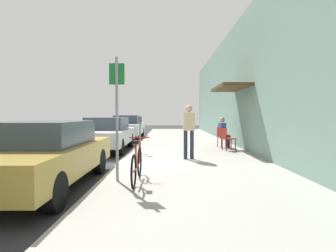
# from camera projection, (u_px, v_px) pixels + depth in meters

# --- Properties ---
(ground_plane) EXTENTS (60.00, 60.00, 0.00)m
(ground_plane) POSITION_uv_depth(u_px,v_px,m) (122.00, 164.00, 8.42)
(ground_plane) COLOR #2D2D30
(sidewalk_slab) EXTENTS (4.50, 32.00, 0.12)m
(sidewalk_slab) POSITION_uv_depth(u_px,v_px,m) (190.00, 153.00, 10.41)
(sidewalk_slab) COLOR #9E9B93
(sidewalk_slab) RESTS_ON ground_plane
(building_facade) EXTENTS (1.40, 32.00, 5.61)m
(building_facade) POSITION_uv_depth(u_px,v_px,m) (253.00, 81.00, 10.28)
(building_facade) COLOR gray
(building_facade) RESTS_ON ground_plane
(parked_car_0) EXTENTS (1.80, 4.40, 1.38)m
(parked_car_0) POSITION_uv_depth(u_px,v_px,m) (45.00, 153.00, 5.62)
(parked_car_0) COLOR #A58433
(parked_car_0) RESTS_ON ground_plane
(parked_car_1) EXTENTS (1.80, 4.40, 1.40)m
(parked_car_1) POSITION_uv_depth(u_px,v_px,m) (108.00, 133.00, 11.45)
(parked_car_1) COLOR #B7B7BC
(parked_car_1) RESTS_ON ground_plane
(parked_car_2) EXTENTS (1.80, 4.40, 1.47)m
(parked_car_2) POSITION_uv_depth(u_px,v_px,m) (129.00, 127.00, 17.21)
(parked_car_2) COLOR silver
(parked_car_2) RESTS_ON ground_plane
(parking_meter) EXTENTS (0.12, 0.10, 1.32)m
(parking_meter) POSITION_uv_depth(u_px,v_px,m) (141.00, 132.00, 9.87)
(parking_meter) COLOR slate
(parking_meter) RESTS_ON sidewalk_slab
(street_sign) EXTENTS (0.32, 0.06, 2.60)m
(street_sign) POSITION_uv_depth(u_px,v_px,m) (118.00, 109.00, 5.67)
(street_sign) COLOR gray
(street_sign) RESTS_ON sidewalk_slab
(bicycle_0) EXTENTS (0.46, 1.71, 0.90)m
(bicycle_0) POSITION_uv_depth(u_px,v_px,m) (138.00, 165.00, 5.62)
(bicycle_0) COLOR black
(bicycle_0) RESTS_ON sidewalk_slab
(cafe_chair_0) EXTENTS (0.52, 0.52, 0.87)m
(cafe_chair_0) POSITION_uv_depth(u_px,v_px,m) (228.00, 138.00, 10.57)
(cafe_chair_0) COLOR maroon
(cafe_chair_0) RESTS_ON sidewalk_slab
(cafe_chair_1) EXTENTS (0.53, 0.53, 0.87)m
(cafe_chair_1) POSITION_uv_depth(u_px,v_px,m) (223.00, 136.00, 11.54)
(cafe_chair_1) COLOR maroon
(cafe_chair_1) RESTS_ON sidewalk_slab
(seated_patron_1) EXTENTS (0.49, 0.43, 1.29)m
(seated_patron_1) POSITION_uv_depth(u_px,v_px,m) (225.00, 131.00, 11.54)
(seated_patron_1) COLOR #232838
(seated_patron_1) RESTS_ON sidewalk_slab
(pedestrian_standing) EXTENTS (0.36, 0.22, 1.70)m
(pedestrian_standing) POSITION_uv_depth(u_px,v_px,m) (190.00, 127.00, 8.50)
(pedestrian_standing) COLOR #232838
(pedestrian_standing) RESTS_ON sidewalk_slab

